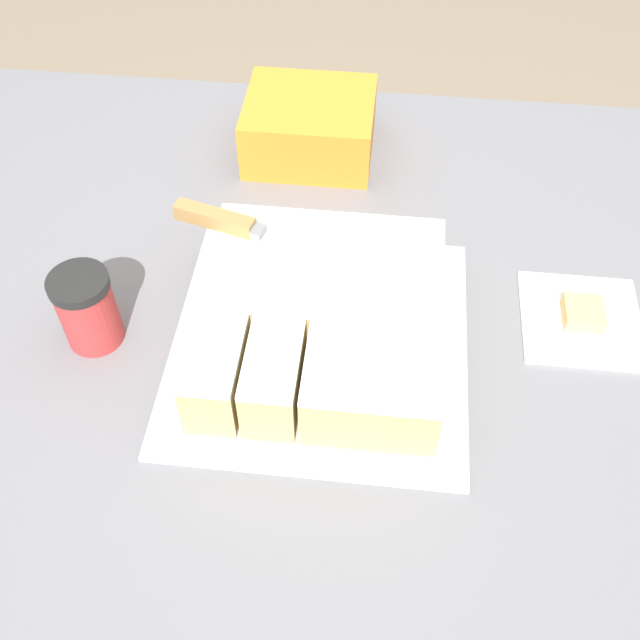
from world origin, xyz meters
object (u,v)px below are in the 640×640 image
(cake, at_px, (322,319))
(brownie, at_px, (583,313))
(coffee_cup, at_px, (87,309))
(storage_box, at_px, (310,127))
(cake_board, at_px, (320,343))
(knife, at_px, (233,224))

(cake, height_order, brownie, cake)
(coffee_cup, bearing_deg, storage_box, 60.98)
(cake_board, relative_size, coffee_cup, 3.55)
(storage_box, bearing_deg, cake, -81.02)
(brownie, relative_size, storage_box, 0.26)
(cake_board, height_order, brownie, brownie)
(brownie, bearing_deg, knife, 176.44)
(coffee_cup, relative_size, storage_box, 0.54)
(brownie, height_order, storage_box, storage_box)
(cake_board, height_order, coffee_cup, coffee_cup)
(cake_board, xyz_separation_m, coffee_cup, (-0.30, -0.02, 0.05))
(knife, bearing_deg, brownie, 11.86)
(cake, distance_m, brownie, 0.35)
(cake_board, distance_m, knife, 0.19)
(cake, relative_size, knife, 1.11)
(storage_box, bearing_deg, brownie, -38.75)
(coffee_cup, relative_size, brownie, 2.13)
(coffee_cup, distance_m, brownie, 0.65)
(cake_board, bearing_deg, brownie, 12.57)
(brownie, xyz_separation_m, storage_box, (-0.41, 0.33, 0.03))
(cake, relative_size, coffee_cup, 2.83)
(brownie, bearing_deg, coffee_cup, -171.42)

